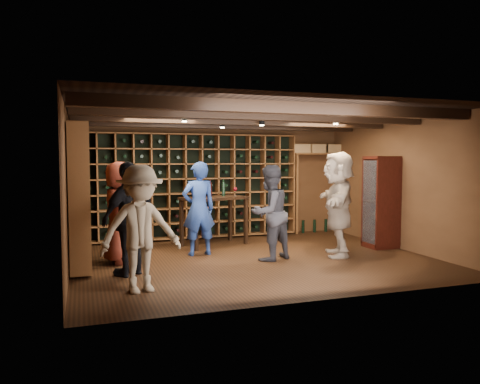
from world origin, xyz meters
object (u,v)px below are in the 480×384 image
object	(u,v)px
guest_khaki	(141,229)
man_grey_suit	(270,213)
tasting_table	(214,203)
guest_beige	(338,204)
display_cabinet	(381,204)
guest_woman_black	(130,219)
man_blue_shirt	(199,209)
guest_red_floral	(120,212)

from	to	relation	value
guest_khaki	man_grey_suit	bearing A→B (deg)	17.85
guest_khaki	tasting_table	size ratio (longest dim) A/B	1.15
guest_khaki	guest_beige	bearing A→B (deg)	7.80
display_cabinet	man_grey_suit	world-z (taller)	display_cabinet
man_grey_suit	guest_beige	xyz separation A→B (m)	(1.30, -0.05, 0.12)
display_cabinet	guest_beige	size ratio (longest dim) A/B	0.94
guest_woman_black	tasting_table	xyz separation A→B (m)	(1.83, 1.94, 0.01)
man_grey_suit	tasting_table	world-z (taller)	man_grey_suit
man_blue_shirt	display_cabinet	bearing A→B (deg)	168.06
man_grey_suit	guest_khaki	xyz separation A→B (m)	(-2.31, -1.26, 0.01)
guest_red_floral	guest_beige	xyz separation A→B (m)	(3.73, -0.65, 0.09)
guest_khaki	display_cabinet	bearing A→B (deg)	7.96
guest_khaki	guest_woman_black	bearing A→B (deg)	81.60
tasting_table	guest_beige	bearing A→B (deg)	-61.16
man_blue_shirt	guest_woman_black	size ratio (longest dim) A/B	0.99
guest_woman_black	guest_khaki	bearing A→B (deg)	56.91
display_cabinet	guest_red_floral	size ratio (longest dim) A/B	1.04
display_cabinet	man_blue_shirt	size ratio (longest dim) A/B	1.04
guest_beige	guest_woman_black	bearing A→B (deg)	-61.57
man_blue_shirt	tasting_table	xyz separation A→B (m)	(0.52, 0.84, 0.01)
man_grey_suit	tasting_table	size ratio (longest dim) A/B	1.14
guest_beige	display_cabinet	bearing A→B (deg)	133.52
display_cabinet	guest_khaki	world-z (taller)	display_cabinet
display_cabinet	man_blue_shirt	world-z (taller)	display_cabinet
guest_woman_black	display_cabinet	bearing A→B (deg)	152.51
man_grey_suit	guest_beige	size ratio (longest dim) A/B	0.87
display_cabinet	guest_woman_black	world-z (taller)	display_cabinet
display_cabinet	tasting_table	bearing A→B (deg)	157.12
guest_red_floral	tasting_table	bearing A→B (deg)	-63.93
man_grey_suit	tasting_table	bearing A→B (deg)	-96.76
guest_red_floral	man_grey_suit	bearing A→B (deg)	-106.17
man_blue_shirt	guest_khaki	xyz separation A→B (m)	(-1.27, -2.05, -0.01)
man_blue_shirt	man_grey_suit	xyz separation A→B (m)	(1.05, -0.79, -0.03)
man_blue_shirt	tasting_table	size ratio (longest dim) A/B	1.17
tasting_table	display_cabinet	bearing A→B (deg)	-41.28
man_blue_shirt	guest_beige	size ratio (longest dim) A/B	0.90
guest_woman_black	guest_khaki	distance (m)	0.95
guest_khaki	tasting_table	distance (m)	3.40
guest_beige	tasting_table	bearing A→B (deg)	-108.34
man_grey_suit	guest_beige	bearing A→B (deg)	153.08
display_cabinet	tasting_table	distance (m)	3.27
man_grey_suit	tasting_table	xyz separation A→B (m)	(-0.53, 1.63, 0.04)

